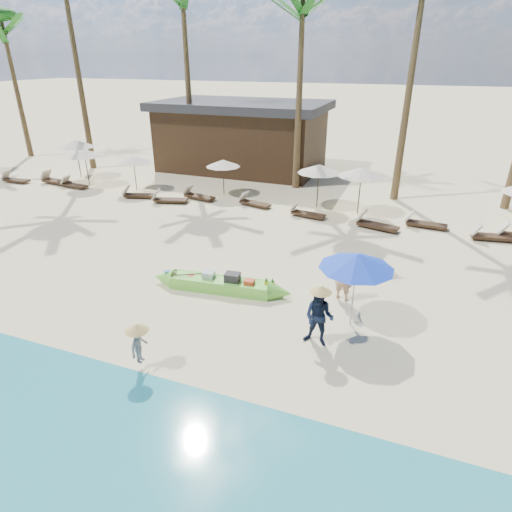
% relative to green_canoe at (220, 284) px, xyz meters
% --- Properties ---
extents(ground, '(240.00, 240.00, 0.00)m').
position_rel_green_canoe_xyz_m(ground, '(2.32, -1.80, -0.22)').
color(ground, beige).
rests_on(ground, ground).
extents(wet_sand_strip, '(240.00, 4.50, 0.01)m').
position_rel_green_canoe_xyz_m(wet_sand_strip, '(2.32, -6.80, -0.22)').
color(wet_sand_strip, tan).
rests_on(wet_sand_strip, ground).
extents(green_canoe, '(5.22, 1.04, 0.66)m').
position_rel_green_canoe_xyz_m(green_canoe, '(0.00, 0.00, 0.00)').
color(green_canoe, '#72DA42').
rests_on(green_canoe, ground).
extents(tourist, '(0.65, 0.50, 1.60)m').
position_rel_green_canoe_xyz_m(tourist, '(3.77, 0.84, 0.58)').
color(tourist, tan).
rests_on(tourist, ground).
extents(vendor_green, '(0.83, 0.68, 1.62)m').
position_rel_green_canoe_xyz_m(vendor_green, '(3.59, -1.67, 0.58)').
color(vendor_green, '#131D35').
rests_on(vendor_green, ground).
extents(vendor_yellow, '(0.38, 0.63, 0.95)m').
position_rel_green_canoe_xyz_m(vendor_yellow, '(-0.19, -4.13, 0.43)').
color(vendor_yellow, gray).
rests_on(vendor_yellow, ground).
extents(blue_umbrella, '(2.02, 2.02, 2.17)m').
position_rel_green_canoe_xyz_m(blue_umbrella, '(4.25, -0.43, 1.74)').
color(blue_umbrella, '#99999E').
rests_on(blue_umbrella, ground).
extents(resort_parasol_1, '(2.24, 2.24, 2.30)m').
position_rel_green_canoe_xyz_m(resort_parasol_1, '(-14.25, 9.90, 1.85)').
color(resort_parasol_1, '#342115').
rests_on(resort_parasol_1, ground).
extents(lounger_1_left, '(1.73, 0.60, 0.58)m').
position_rel_green_canoe_xyz_m(lounger_1_left, '(-17.11, 7.51, -0.03)').
color(lounger_1_left, '#342115').
rests_on(lounger_1_left, ground).
extents(lounger_1_right, '(2.03, 0.82, 0.67)m').
position_rel_green_canoe_xyz_m(lounger_1_right, '(-14.65, 8.14, 0.00)').
color(lounger_1_right, '#342115').
rests_on(lounger_1_right, ground).
extents(resort_parasol_2, '(2.04, 2.04, 2.10)m').
position_rel_green_canoe_xyz_m(resort_parasol_2, '(-12.53, 8.62, 1.67)').
color(resort_parasol_2, '#342115').
rests_on(resort_parasol_2, ground).
extents(lounger_2_left, '(1.72, 0.67, 0.57)m').
position_rel_green_canoe_xyz_m(lounger_2_left, '(-13.01, 7.86, -0.03)').
color(lounger_2_left, '#342115').
rests_on(lounger_2_left, ground).
extents(resort_parasol_3, '(1.91, 1.91, 1.97)m').
position_rel_green_canoe_xyz_m(resort_parasol_3, '(-9.29, 8.71, 1.55)').
color(resort_parasol_3, '#342115').
rests_on(resort_parasol_3, ground).
extents(lounger_3_left, '(1.77, 0.98, 0.57)m').
position_rel_green_canoe_xyz_m(lounger_3_left, '(-8.40, 7.50, -0.03)').
color(lounger_3_left, '#342115').
rests_on(lounger_3_left, ground).
extents(lounger_3_right, '(1.88, 1.04, 0.61)m').
position_rel_green_canoe_xyz_m(lounger_3_right, '(-6.40, 7.34, -0.02)').
color(lounger_3_right, '#342115').
rests_on(lounger_3_right, ground).
extents(resort_parasol_4, '(1.85, 1.85, 1.90)m').
position_rel_green_canoe_xyz_m(resort_parasol_4, '(-4.34, 9.75, 1.49)').
color(resort_parasol_4, '#342115').
rests_on(resort_parasol_4, ground).
extents(lounger_4_left, '(1.88, 0.89, 0.61)m').
position_rel_green_canoe_xyz_m(lounger_4_left, '(-5.29, 8.45, -0.02)').
color(lounger_4_left, '#342115').
rests_on(lounger_4_left, ground).
extents(lounger_4_right, '(1.78, 0.91, 0.58)m').
position_rel_green_canoe_xyz_m(lounger_4_right, '(-2.11, 8.44, -0.03)').
color(lounger_4_right, '#342115').
rests_on(lounger_4_right, ground).
extents(resort_parasol_5, '(2.10, 2.10, 2.16)m').
position_rel_green_canoe_xyz_m(resort_parasol_5, '(0.94, 9.40, 1.72)').
color(resort_parasol_5, '#342115').
rests_on(resort_parasol_5, ground).
extents(lounger_5_left, '(1.76, 0.80, 0.58)m').
position_rel_green_canoe_xyz_m(lounger_5_left, '(0.79, 7.80, -0.03)').
color(lounger_5_left, '#342115').
rests_on(lounger_5_left, ground).
extents(resort_parasol_6, '(2.18, 2.18, 2.25)m').
position_rel_green_canoe_xyz_m(resort_parasol_6, '(3.01, 9.14, 1.80)').
color(resort_parasol_6, '#342115').
rests_on(resort_parasol_6, ground).
extents(lounger_6_left, '(1.95, 1.00, 0.63)m').
position_rel_green_canoe_xyz_m(lounger_6_left, '(4.01, 7.39, -0.01)').
color(lounger_6_left, '#342115').
rests_on(lounger_6_left, ground).
extents(lounger_6_right, '(1.84, 0.69, 0.61)m').
position_rel_green_canoe_xyz_m(lounger_6_right, '(6.02, 8.32, -0.02)').
color(lounger_6_right, '#342115').
rests_on(lounger_6_right, ground).
extents(lounger_7_left, '(1.90, 0.85, 0.62)m').
position_rel_green_canoe_xyz_m(lounger_7_left, '(8.63, 7.73, -0.02)').
color(lounger_7_left, '#342115').
rests_on(lounger_7_left, ground).
extents(palm_0, '(2.08, 2.08, 9.90)m').
position_rel_green_canoe_xyz_m(palm_0, '(-22.30, 13.68, 7.89)').
color(palm_0, brown).
rests_on(palm_0, ground).
extents(palm_2, '(2.08, 2.08, 11.33)m').
position_rel_green_canoe_xyz_m(palm_2, '(-8.13, 13.28, 8.96)').
color(palm_2, brown).
rests_on(palm_2, ground).
extents(palm_3, '(2.08, 2.08, 10.52)m').
position_rel_green_canoe_xyz_m(palm_3, '(-1.04, 12.47, 8.35)').
color(palm_3, brown).
rests_on(palm_3, ground).
extents(pavilion_west, '(10.80, 6.60, 4.30)m').
position_rel_green_canoe_xyz_m(pavilion_west, '(-5.68, 15.70, 1.97)').
color(pavilion_west, '#342115').
rests_on(pavilion_west, ground).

